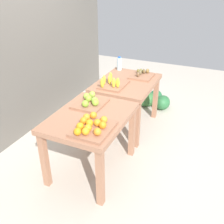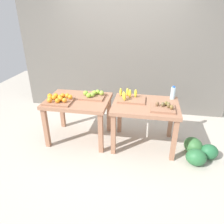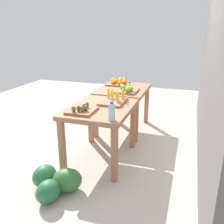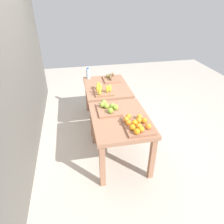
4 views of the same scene
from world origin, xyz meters
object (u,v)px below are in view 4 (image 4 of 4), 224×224
(orange_bin, at_px, (137,124))
(kiwi_bin, at_px, (111,79))
(display_table_left, at_px, (120,124))
(banana_crate, at_px, (103,90))
(display_table_right, at_px, (107,91))
(water_bottle, at_px, (88,74))
(watermelon_pile, at_px, (110,95))
(apple_bin, at_px, (109,108))

(orange_bin, relative_size, kiwi_bin, 1.23)
(display_table_left, distance_m, banana_crate, 0.88)
(display_table_left, bearing_deg, kiwi_bin, -5.82)
(display_table_right, xyz_separation_m, water_bottle, (0.43, 0.30, 0.21))
(water_bottle, bearing_deg, watermelon_pile, -50.44)
(display_table_right, distance_m, watermelon_pile, 1.03)
(banana_crate, distance_m, watermelon_pile, 1.35)
(display_table_right, xyz_separation_m, watermelon_pile, (0.86, -0.23, -0.52))
(display_table_left, xyz_separation_m, apple_bin, (0.23, 0.12, 0.15))
(display_table_left, distance_m, watermelon_pile, 2.06)
(banana_crate, bearing_deg, watermelon_pile, -16.84)
(water_bottle, xyz_separation_m, watermelon_pile, (0.43, -0.52, -0.73))
(display_table_right, relative_size, orange_bin, 2.34)
(display_table_left, xyz_separation_m, kiwi_bin, (1.38, -0.14, 0.14))
(orange_bin, bearing_deg, kiwi_bin, 0.70)
(display_table_left, xyz_separation_m, orange_bin, (-0.26, -0.16, 0.15))
(banana_crate, bearing_deg, apple_bin, 178.74)
(display_table_left, distance_m, orange_bin, 0.35)
(water_bottle, distance_m, watermelon_pile, 1.00)
(display_table_right, distance_m, kiwi_bin, 0.33)
(apple_bin, height_order, banana_crate, banana_crate)
(display_table_left, bearing_deg, apple_bin, 28.20)
(orange_bin, height_order, banana_crate, banana_crate)
(orange_bin, xyz_separation_m, apple_bin, (0.49, 0.28, -0.00))
(display_table_left, relative_size, apple_bin, 2.60)
(orange_bin, bearing_deg, apple_bin, 29.96)
(display_table_right, bearing_deg, apple_bin, 172.08)
(apple_bin, xyz_separation_m, water_bottle, (1.32, 0.17, 0.06))
(display_table_left, height_order, banana_crate, banana_crate)
(water_bottle, bearing_deg, display_table_right, -145.25)
(orange_bin, relative_size, banana_crate, 1.00)
(display_table_right, bearing_deg, watermelon_pile, -14.87)
(display_table_left, relative_size, kiwi_bin, 2.89)
(kiwi_bin, bearing_deg, display_table_right, 151.83)
(kiwi_bin, relative_size, watermelon_pile, 0.56)
(display_table_left, relative_size, banana_crate, 2.34)
(apple_bin, distance_m, water_bottle, 1.33)
(display_table_right, xyz_separation_m, apple_bin, (-0.89, 0.12, 0.15))
(banana_crate, bearing_deg, orange_bin, -166.47)
(banana_crate, xyz_separation_m, kiwi_bin, (0.52, -0.25, -0.01))
(display_table_left, distance_m, display_table_right, 1.12)
(banana_crate, relative_size, watermelon_pile, 0.69)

